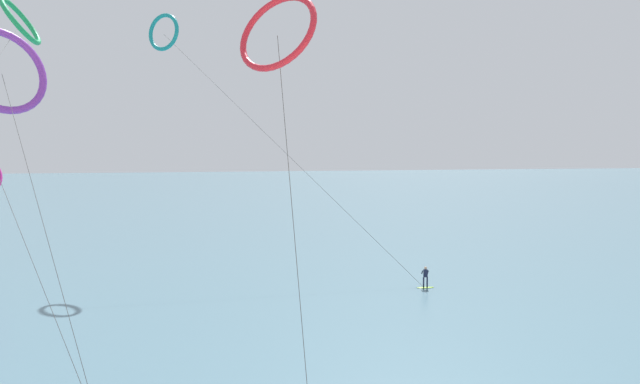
# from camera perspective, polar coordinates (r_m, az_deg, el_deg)

# --- Properties ---
(sea_water) EXTENTS (400.00, 200.00, 0.08)m
(sea_water) POSITION_cam_1_polar(r_m,az_deg,el_deg) (118.98, -6.74, -0.65)
(sea_water) COLOR slate
(sea_water) RESTS_ON ground
(surfer_lime) EXTENTS (1.40, 0.62, 1.70)m
(surfer_lime) POSITION_cam_1_polar(r_m,az_deg,el_deg) (48.58, 9.94, -8.07)
(surfer_lime) COLOR #8CC62D
(surfer_lime) RESTS_ON ground
(kite_crimson) EXTENTS (4.28, 7.05, 18.24)m
(kite_crimson) POSITION_cam_1_polar(r_m,az_deg,el_deg) (27.18, -4.05, 14.80)
(kite_crimson) COLOR red
(kite_crimson) RESTS_ON ground
(kite_violet) EXTENTS (9.80, 15.17, 18.18)m
(kite_violet) POSITION_cam_1_polar(r_m,az_deg,el_deg) (38.90, -27.89, 10.14)
(kite_violet) COLOR purple
(kite_violet) RESTS_ON ground
(kite_emerald) EXTENTS (3.34, 38.18, 23.94)m
(kite_emerald) POSITION_cam_1_polar(r_m,az_deg,el_deg) (59.60, -26.49, 14.24)
(kite_emerald) COLOR #199351
(kite_emerald) RESTS_ON ground
(kite_teal) EXTENTS (22.66, 16.89, 23.74)m
(kite_teal) POSITION_cam_1_polar(r_m,az_deg,el_deg) (61.06, -14.54, 14.39)
(kite_teal) COLOR teal
(kite_teal) RESTS_ON ground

